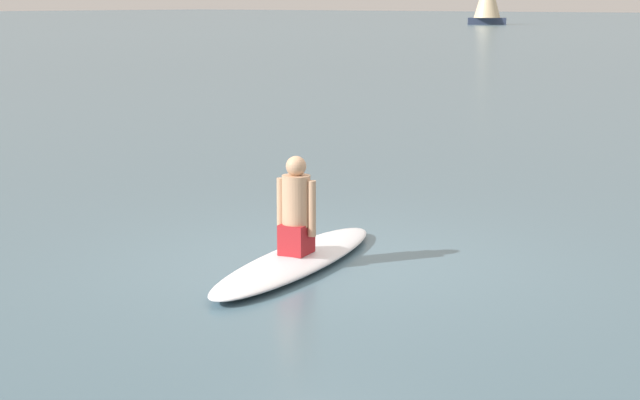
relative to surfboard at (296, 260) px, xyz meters
name	(u,v)px	position (x,y,z in m)	size (l,w,h in m)	color
ground_plane	(330,262)	(-0.14, -0.35, -0.07)	(400.00, 400.00, 0.00)	slate
surfboard	(296,260)	(0.00, 0.00, 0.00)	(2.99, 0.68, 0.13)	white
person_paddler	(296,210)	(0.00, 0.00, 0.49)	(0.41, 0.35, 0.94)	#A51E23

